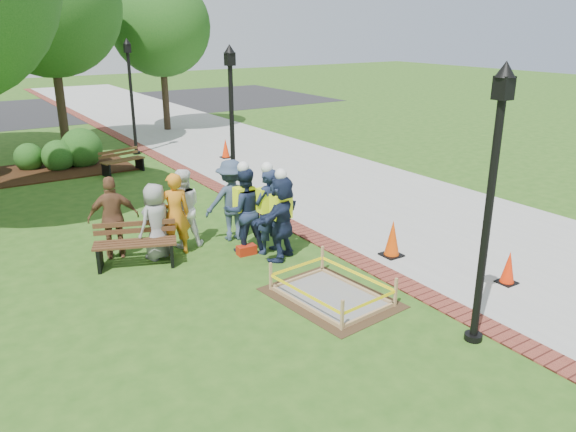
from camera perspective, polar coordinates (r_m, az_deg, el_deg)
ground at (r=10.68m, az=1.28°, el=-7.32°), size 100.00×100.00×0.00m
sidewalk at (r=21.24m, az=-2.82°, el=6.07°), size 6.00×60.00×0.02m
brick_edging at (r=19.84m, az=-10.97°, el=4.84°), size 0.50×60.00×0.03m
mulch_bed at (r=20.58m, az=-25.47°, el=3.85°), size 7.00×3.00×0.05m
parking_lot at (r=35.63m, az=-24.41°, el=9.64°), size 36.00×12.00×0.01m
wet_concrete_pad at (r=10.24m, az=4.41°, el=-7.13°), size 1.93×2.46×0.55m
bench_near at (r=11.91m, az=-15.18°, el=-3.66°), size 1.73×1.09×0.89m
bench_far at (r=19.54m, az=-16.40°, el=4.91°), size 1.52×0.81×0.78m
cone_front at (r=11.49m, az=21.48°, el=-4.97°), size 0.34×0.34×0.67m
cone_back at (r=12.11m, az=10.56°, el=-2.34°), size 0.41×0.41×0.82m
cone_far at (r=21.02m, az=-6.36°, el=6.79°), size 0.37×0.37×0.73m
toolbox at (r=12.16m, az=-4.24°, el=-3.46°), size 0.42×0.24×0.20m
lamp_near at (r=8.58m, az=19.95°, el=2.63°), size 0.28×0.28×4.26m
lamp_mid at (r=14.69m, az=-5.75°, el=10.05°), size 0.28×0.28×4.26m
lamp_far at (r=22.05m, az=-15.68°, el=12.40°), size 0.28×0.28×4.26m
tree_back at (r=23.49m, az=-23.19°, el=19.15°), size 5.25×5.25×8.04m
tree_right at (r=27.02m, az=-12.83°, el=18.27°), size 4.44×4.44×6.86m
shrub_c at (r=20.84m, az=-22.14°, el=4.41°), size 1.10×1.10×1.10m
shrub_d at (r=21.15m, az=-20.07°, el=4.85°), size 1.43×1.43×1.43m
shrub_e at (r=21.25m, az=-24.67°, el=4.34°), size 0.98×0.98×0.98m
casual_person_a at (r=12.03m, az=-13.25°, el=-0.55°), size 0.61×0.50×1.63m
casual_person_b at (r=12.12m, az=-11.42°, el=0.16°), size 0.62×0.45×1.80m
casual_person_c at (r=12.55m, az=-10.66°, el=0.77°), size 0.64×0.51×1.76m
casual_person_d at (r=12.28m, az=-17.31°, el=-0.17°), size 0.64×0.49×1.77m
casual_person_e at (r=12.79m, az=-5.75°, el=1.59°), size 0.66×0.49×1.86m
hivis_worker_a at (r=11.64m, az=-0.72°, el=0.11°), size 0.69×0.61×1.96m
hivis_worker_b at (r=11.95m, az=-2.11°, el=0.74°), size 0.69×0.56×2.02m
hivis_worker_c at (r=12.08m, az=-4.46°, el=0.85°), size 0.66×0.50×2.00m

